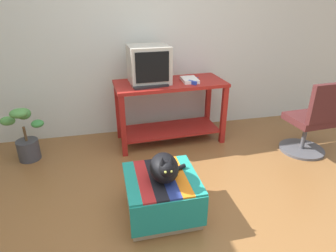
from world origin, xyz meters
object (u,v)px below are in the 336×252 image
(book, at_px, (190,80))
(cat, at_px, (165,168))
(tv_monitor, at_px, (149,65))
(desk, at_px, (170,102))
(stapler, at_px, (192,83))
(ottoman_with_blanket, at_px, (162,195))
(potted_plant, at_px, (26,137))
(office_chair, at_px, (311,123))
(keyboard, at_px, (150,86))

(book, height_order, cat, book)
(tv_monitor, xyz_separation_m, book, (0.48, -0.08, -0.19))
(desk, xyz_separation_m, stapler, (0.23, -0.15, 0.27))
(book, height_order, ottoman_with_blanket, book)
(cat, bearing_deg, desk, 76.15)
(cat, bearing_deg, tv_monitor, 86.14)
(book, bearing_deg, ottoman_with_blanket, -113.49)
(potted_plant, bearing_deg, desk, 3.57)
(cat, bearing_deg, book, 66.99)
(ottoman_with_blanket, height_order, office_chair, office_chair)
(keyboard, relative_size, office_chair, 0.45)
(potted_plant, relative_size, office_chair, 0.74)
(tv_monitor, bearing_deg, ottoman_with_blanket, -98.59)
(keyboard, xyz_separation_m, cat, (-0.11, -1.24, -0.30))
(desk, bearing_deg, tv_monitor, 166.59)
(ottoman_with_blanket, height_order, cat, cat)
(book, relative_size, ottoman_with_blanket, 0.43)
(book, distance_m, ottoman_with_blanket, 1.57)
(ottoman_with_blanket, xyz_separation_m, cat, (0.02, -0.05, 0.30))
(keyboard, distance_m, cat, 1.28)
(keyboard, height_order, stapler, stapler)
(office_chair, bearing_deg, book, -31.28)
(tv_monitor, bearing_deg, desk, -13.41)
(keyboard, height_order, potted_plant, keyboard)
(potted_plant, relative_size, stapler, 6.01)
(tv_monitor, relative_size, potted_plant, 0.73)
(book, bearing_deg, potted_plant, -175.71)
(keyboard, xyz_separation_m, stapler, (0.49, -0.01, 0.01))
(stapler, bearing_deg, keyboard, 144.68)
(book, xyz_separation_m, potted_plant, (-1.92, -0.07, -0.52))
(ottoman_with_blanket, bearing_deg, stapler, 62.32)
(office_chair, height_order, stapler, office_chair)
(keyboard, distance_m, ottoman_with_blanket, 1.34)
(potted_plant, bearing_deg, book, 2.17)
(tv_monitor, relative_size, office_chair, 0.54)
(ottoman_with_blanket, xyz_separation_m, office_chair, (1.89, 0.64, 0.20))
(tv_monitor, distance_m, book, 0.52)
(desk, relative_size, tv_monitor, 2.81)
(keyboard, distance_m, stapler, 0.50)
(keyboard, relative_size, potted_plant, 0.60)
(desk, bearing_deg, keyboard, -154.45)
(book, xyz_separation_m, cat, (-0.61, -1.35, -0.31))
(ottoman_with_blanket, bearing_deg, tv_monitor, 84.03)
(ottoman_with_blanket, relative_size, cat, 1.82)
(desk, distance_m, ottoman_with_blanket, 1.43)
(ottoman_with_blanket, height_order, stapler, stapler)
(keyboard, distance_m, potted_plant, 1.51)
(keyboard, bearing_deg, cat, -102.79)
(desk, relative_size, keyboard, 3.37)
(tv_monitor, bearing_deg, book, -11.96)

